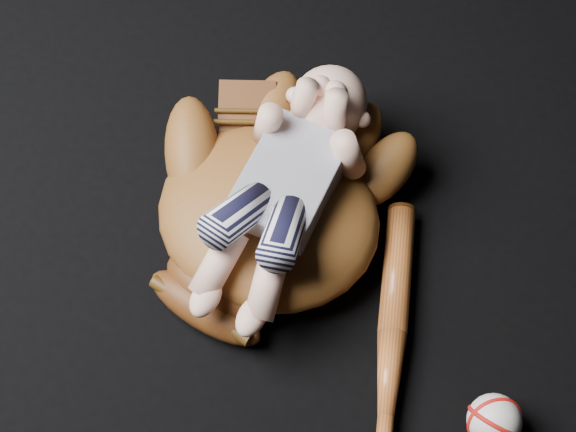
{
  "coord_description": "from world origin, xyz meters",
  "views": [
    {
      "loc": [
        0.37,
        -0.35,
        1.04
      ],
      "look_at": [
        0.08,
        0.14,
        0.07
      ],
      "focal_mm": 55.0,
      "sensor_mm": 36.0,
      "label": 1
    }
  ],
  "objects_px": {
    "baseball_bat": "(391,350)",
    "baseball": "(494,421)",
    "baseball_glove": "(268,209)",
    "newborn_baby": "(280,193)"
  },
  "relations": [
    {
      "from": "baseball_glove",
      "to": "newborn_baby",
      "type": "bearing_deg",
      "value": -3.89
    },
    {
      "from": "newborn_baby",
      "to": "baseball_bat",
      "type": "distance_m",
      "value": 0.24
    },
    {
      "from": "baseball",
      "to": "newborn_baby",
      "type": "bearing_deg",
      "value": 164.41
    },
    {
      "from": "baseball_glove",
      "to": "newborn_baby",
      "type": "xyz_separation_m",
      "value": [
        0.02,
        -0.0,
        0.06
      ]
    },
    {
      "from": "baseball_bat",
      "to": "baseball",
      "type": "height_order",
      "value": "baseball"
    },
    {
      "from": "baseball_bat",
      "to": "newborn_baby",
      "type": "bearing_deg",
      "value": 159.99
    },
    {
      "from": "newborn_baby",
      "to": "baseball",
      "type": "height_order",
      "value": "newborn_baby"
    },
    {
      "from": "baseball_glove",
      "to": "newborn_baby",
      "type": "height_order",
      "value": "newborn_baby"
    },
    {
      "from": "baseball_glove",
      "to": "baseball_bat",
      "type": "distance_m",
      "value": 0.24
    },
    {
      "from": "baseball_glove",
      "to": "newborn_baby",
      "type": "distance_m",
      "value": 0.06
    }
  ]
}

